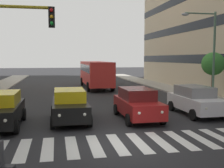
{
  "coord_description": "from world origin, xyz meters",
  "views": [
    {
      "loc": [
        2.78,
        10.45,
        3.4
      ],
      "look_at": [
        -0.53,
        -5.91,
        1.84
      ],
      "focal_mm": 44.24,
      "sensor_mm": 36.0,
      "label": 1
    }
  ],
  "objects_px": {
    "street_lamp_left": "(209,47)",
    "street_tree_1": "(213,64)",
    "car_1": "(137,103)",
    "bus_behind_traffic": "(95,72)",
    "car_2": "(70,105)",
    "car_0": "(195,100)",
    "car_3": "(1,109)"
  },
  "relations": [
    {
      "from": "car_0",
      "to": "street_lamp_left",
      "type": "distance_m",
      "value": 5.33
    },
    {
      "from": "car_0",
      "to": "car_1",
      "type": "xyz_separation_m",
      "value": [
        3.78,
        0.5,
        0.0
      ]
    },
    {
      "from": "street_lamp_left",
      "to": "street_tree_1",
      "type": "distance_m",
      "value": 2.54
    },
    {
      "from": "bus_behind_traffic",
      "to": "street_lamp_left",
      "type": "height_order",
      "value": "street_lamp_left"
    },
    {
      "from": "car_3",
      "to": "street_tree_1",
      "type": "xyz_separation_m",
      "value": [
        -15.0,
        -5.75,
        2.05
      ]
    },
    {
      "from": "car_0",
      "to": "bus_behind_traffic",
      "type": "height_order",
      "value": "bus_behind_traffic"
    },
    {
      "from": "car_0",
      "to": "street_tree_1",
      "type": "relative_size",
      "value": 1.19
    },
    {
      "from": "car_2",
      "to": "car_0",
      "type": "bearing_deg",
      "value": -177.73
    },
    {
      "from": "bus_behind_traffic",
      "to": "street_tree_1",
      "type": "height_order",
      "value": "street_tree_1"
    },
    {
      "from": "car_0",
      "to": "street_lamp_left",
      "type": "relative_size",
      "value": 0.68
    },
    {
      "from": "car_2",
      "to": "bus_behind_traffic",
      "type": "bearing_deg",
      "value": -102.75
    },
    {
      "from": "street_lamp_left",
      "to": "car_2",
      "type": "bearing_deg",
      "value": 19.02
    },
    {
      "from": "car_1",
      "to": "street_lamp_left",
      "type": "relative_size",
      "value": 0.68
    },
    {
      "from": "car_2",
      "to": "car_3",
      "type": "bearing_deg",
      "value": 9.72
    },
    {
      "from": "car_3",
      "to": "street_tree_1",
      "type": "height_order",
      "value": "street_tree_1"
    },
    {
      "from": "car_1",
      "to": "street_tree_1",
      "type": "relative_size",
      "value": 1.19
    },
    {
      "from": "street_lamp_left",
      "to": "street_tree_1",
      "type": "bearing_deg",
      "value": -130.88
    },
    {
      "from": "street_lamp_left",
      "to": "street_tree_1",
      "type": "relative_size",
      "value": 1.76
    },
    {
      "from": "street_tree_1",
      "to": "street_lamp_left",
      "type": "bearing_deg",
      "value": 49.12
    },
    {
      "from": "car_1",
      "to": "bus_behind_traffic",
      "type": "height_order",
      "value": "bus_behind_traffic"
    },
    {
      "from": "car_0",
      "to": "car_2",
      "type": "bearing_deg",
      "value": 2.27
    },
    {
      "from": "car_2",
      "to": "street_tree_1",
      "type": "distance_m",
      "value": 12.88
    },
    {
      "from": "street_tree_1",
      "to": "bus_behind_traffic",
      "type": "bearing_deg",
      "value": -55.09
    },
    {
      "from": "car_1",
      "to": "street_tree_1",
      "type": "height_order",
      "value": "street_tree_1"
    },
    {
      "from": "bus_behind_traffic",
      "to": "street_lamp_left",
      "type": "relative_size",
      "value": 1.6
    },
    {
      "from": "car_2",
      "to": "car_1",
      "type": "bearing_deg",
      "value": 176.94
    },
    {
      "from": "car_0",
      "to": "bus_behind_traffic",
      "type": "distance_m",
      "value": 16.64
    },
    {
      "from": "car_1",
      "to": "street_tree_1",
      "type": "bearing_deg",
      "value": -145.76
    },
    {
      "from": "car_1",
      "to": "street_tree_1",
      "type": "distance_m",
      "value": 9.76
    },
    {
      "from": "car_1",
      "to": "bus_behind_traffic",
      "type": "relative_size",
      "value": 0.42
    },
    {
      "from": "car_2",
      "to": "street_tree_1",
      "type": "xyz_separation_m",
      "value": [
        -11.62,
        -5.17,
        2.05
      ]
    },
    {
      "from": "car_2",
      "to": "street_lamp_left",
      "type": "distance_m",
      "value": 11.26
    }
  ]
}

